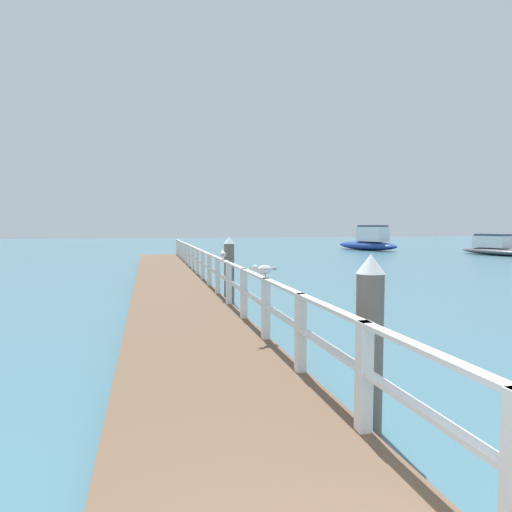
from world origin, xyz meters
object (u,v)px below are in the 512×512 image
Objects in this scene: dock_piling_near at (369,344)px; seagull_background at (223,254)px; boat_1 at (497,248)px; seagull_foreground at (264,269)px; dock_piling_far at (229,270)px; boat_0 at (369,242)px.

seagull_background is at bearing 93.29° from dock_piling_near.
boat_1 reaches higher than seagull_background.
seagull_foreground is 0.97× the size of seagull_background.
seagull_foreground is at bearing -94.36° from dock_piling_far.
seagull_background is 0.07× the size of boat_1.
dock_piling_near is 6.61m from seagull_background.
dock_piling_near and dock_piling_far have the same top height.
boat_0 is (17.56, 24.68, -0.71)m from seagull_background.
dock_piling_far is 4.02× the size of seagull_foreground.
dock_piling_near is 0.26× the size of boat_0.
seagull_background is (-0.38, -1.19, 0.52)m from dock_piling_far.
dock_piling_near is 3.91× the size of seagull_background.
boat_0 is at bearing 116.44° from boat_1.
seagull_foreground is at bearing 41.73° from boat_0.
seagull_foreground is (-0.39, -5.08, 0.52)m from dock_piling_far.
dock_piling_near is 32.47m from boat_1.
boat_0 is at bearing 53.81° from dock_piling_far.
dock_piling_near is at bearing -79.55° from seagull_background.
dock_piling_far reaches higher than seagull_foreground.
dock_piling_near reaches higher than seagull_foreground.
boat_1 is at bearing 44.57° from dock_piling_near.
boat_1 is (5.94, -8.48, -0.23)m from boat_0.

